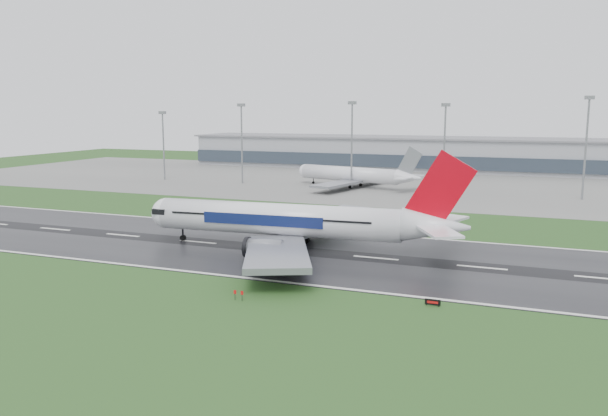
% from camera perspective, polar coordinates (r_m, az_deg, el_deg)
% --- Properties ---
extents(ground, '(520.00, 520.00, 0.00)m').
position_cam_1_polar(ground, '(124.04, -2.13, -4.02)').
color(ground, '#1F4419').
rests_on(ground, ground).
extents(runway, '(400.00, 45.00, 0.10)m').
position_cam_1_polar(runway, '(124.03, -2.13, -4.00)').
color(runway, black).
rests_on(runway, ground).
extents(apron, '(400.00, 130.00, 0.08)m').
position_cam_1_polar(apron, '(242.34, 9.60, 2.40)').
color(apron, slate).
rests_on(apron, ground).
extents(terminal, '(240.00, 36.00, 15.00)m').
position_cam_1_polar(terminal, '(300.44, 11.96, 5.07)').
color(terminal, gray).
rests_on(terminal, ground).
extents(main_airliner, '(72.65, 69.62, 20.20)m').
position_cam_1_polar(main_airliner, '(122.68, -0.44, 0.69)').
color(main_airliner, white).
rests_on(main_airliner, runway).
extents(parked_airliner, '(63.51, 60.87, 15.53)m').
position_cam_1_polar(parked_airliner, '(224.44, 4.86, 3.96)').
color(parked_airliner, silver).
rests_on(parked_airliner, apron).
extents(runway_sign, '(2.28, 0.88, 1.04)m').
position_cam_1_polar(runway_sign, '(91.15, 12.20, -8.83)').
color(runway_sign, black).
rests_on(runway_sign, ground).
extents(floodmast_0, '(0.64, 0.64, 27.16)m').
position_cam_1_polar(floodmast_0, '(255.81, -13.27, 5.69)').
color(floodmast_0, gray).
rests_on(floodmast_0, ground).
extents(floodmast_1, '(0.64, 0.64, 30.14)m').
position_cam_1_polar(floodmast_1, '(237.15, -5.96, 5.98)').
color(floodmast_1, gray).
rests_on(floodmast_1, ground).
extents(floodmast_2, '(0.64, 0.64, 30.77)m').
position_cam_1_polar(floodmast_2, '(220.37, 4.58, 5.83)').
color(floodmast_2, gray).
rests_on(floodmast_2, ground).
extents(floodmast_3, '(0.64, 0.64, 29.93)m').
position_cam_1_polar(floodmast_3, '(213.33, 13.25, 5.39)').
color(floodmast_3, gray).
rests_on(floodmast_3, ground).
extents(floodmast_4, '(0.64, 0.64, 32.04)m').
position_cam_1_polar(floodmast_4, '(211.81, 25.32, 5.01)').
color(floodmast_4, gray).
rests_on(floodmast_4, ground).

